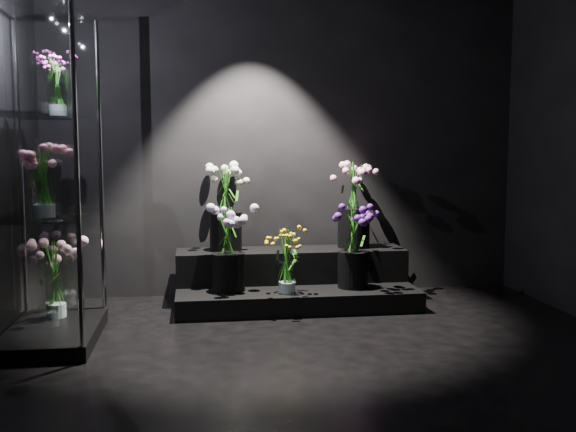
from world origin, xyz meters
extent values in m
plane|color=black|center=(0.00, 0.00, 0.00)|extent=(4.00, 4.00, 0.00)
plane|color=black|center=(0.00, 2.00, 1.40)|extent=(4.00, 0.00, 4.00)
plane|color=black|center=(0.00, -2.00, 1.40)|extent=(4.00, 0.00, 4.00)
cube|color=black|center=(0.01, 1.53, 0.08)|extent=(1.86, 0.83, 0.16)
cube|color=black|center=(0.01, 1.74, 0.28)|extent=(1.86, 0.41, 0.26)
cube|color=black|center=(-1.69, 0.80, 0.05)|extent=(0.58, 0.96, 0.10)
cube|color=white|center=(-1.69, 0.80, 0.81)|extent=(0.52, 0.90, 0.01)
cube|color=white|center=(-1.69, 0.80, 1.44)|extent=(0.52, 0.90, 0.01)
cylinder|color=white|center=(-0.10, 1.28, 0.27)|extent=(0.14, 0.14, 0.24)
cylinder|color=black|center=(-0.53, 1.41, 0.30)|extent=(0.25, 0.25, 0.29)
cylinder|color=black|center=(0.44, 1.40, 0.30)|extent=(0.24, 0.24, 0.29)
cylinder|color=black|center=(-0.53, 1.76, 0.57)|extent=(0.26, 0.26, 0.31)
cylinder|color=black|center=(0.54, 1.78, 0.58)|extent=(0.27, 0.27, 0.33)
cylinder|color=white|center=(-1.67, 0.60, 0.94)|extent=(0.14, 0.14, 0.23)
cylinder|color=white|center=(-1.64, 0.99, 1.55)|extent=(0.12, 0.12, 0.21)
cylinder|color=white|center=(-1.71, 1.03, 0.23)|extent=(0.14, 0.14, 0.27)
camera|label=1|loc=(-0.77, -3.40, 1.23)|focal=40.00mm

